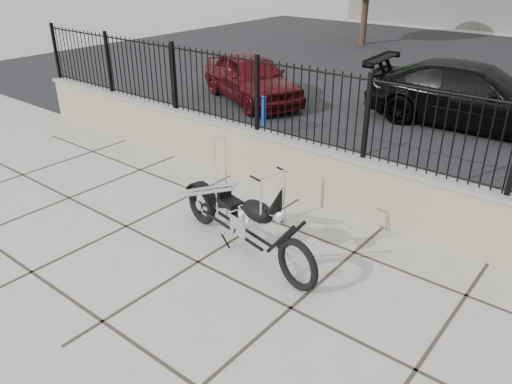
{
  "coord_description": "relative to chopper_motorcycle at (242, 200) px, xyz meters",
  "views": [
    {
      "loc": [
        4.05,
        -3.81,
        3.73
      ],
      "look_at": [
        0.27,
        0.89,
        0.78
      ],
      "focal_mm": 35.0,
      "sensor_mm": 36.0,
      "label": 1
    }
  ],
  "objects": [
    {
      "name": "ground_plane",
      "position": [
        -0.27,
        -0.59,
        -0.78
      ],
      "size": [
        90.0,
        90.0,
        0.0
      ],
      "primitive_type": "plane",
      "color": "#99968E",
      "rests_on": "ground"
    },
    {
      "name": "bollard_a",
      "position": [
        -2.71,
        3.94,
        -0.35
      ],
      "size": [
        0.11,
        0.11,
        0.85
      ],
      "primitive_type": "cylinder",
      "rotation": [
        0.0,
        0.0,
        0.1
      ],
      "color": "#0C29C1",
      "rests_on": "ground_plane"
    },
    {
      "name": "car_black",
      "position": [
        0.65,
        7.41,
        -0.07
      ],
      "size": [
        4.99,
        2.31,
        1.41
      ],
      "primitive_type": "imported",
      "rotation": [
        0.0,
        0.0,
        1.64
      ],
      "color": "black",
      "rests_on": "parking_lot"
    },
    {
      "name": "retaining_wall",
      "position": [
        -0.27,
        1.91,
        -0.3
      ],
      "size": [
        14.0,
        0.36,
        0.96
      ],
      "primitive_type": "cube",
      "color": "gray",
      "rests_on": "ground_plane"
    },
    {
      "name": "chopper_motorcycle",
      "position": [
        0.0,
        0.0,
        0.0
      ],
      "size": [
        2.63,
        1.0,
        1.55
      ],
      "primitive_type": null,
      "rotation": [
        0.0,
        0.0,
        -0.22
      ],
      "color": "black",
      "rests_on": "ground_plane"
    },
    {
      "name": "iron_fence",
      "position": [
        -0.27,
        1.91,
        0.78
      ],
      "size": [
        14.0,
        0.08,
        1.2
      ],
      "primitive_type": "cube",
      "color": "black",
      "rests_on": "retaining_wall"
    },
    {
      "name": "parking_lot",
      "position": [
        -0.27,
        11.91,
        -0.78
      ],
      "size": [
        30.0,
        30.0,
        0.0
      ],
      "primitive_type": "plane",
      "color": "black",
      "rests_on": "ground"
    },
    {
      "name": "car_red",
      "position": [
        -4.63,
        5.87,
        -0.14
      ],
      "size": [
        4.01,
        2.9,
        1.27
      ],
      "primitive_type": "imported",
      "rotation": [
        0.0,
        0.0,
        1.15
      ],
      "color": "#4A0A0F",
      "rests_on": "parking_lot"
    }
  ]
}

